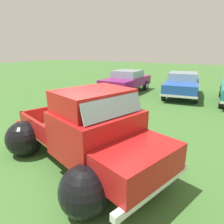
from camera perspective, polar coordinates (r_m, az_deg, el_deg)
name	(u,v)px	position (r m, az deg, el deg)	size (l,w,h in m)	color
ground_plane	(82,161)	(5.33, -8.49, -13.53)	(80.00, 80.00, 0.00)	#3D6B2D
vintage_pickup_truck	(90,138)	(4.69, -6.22, -7.46)	(4.99, 3.79, 1.96)	black
show_car_0	(126,80)	(13.40, 4.14, 8.96)	(2.01, 4.19, 1.43)	black
show_car_1	(182,84)	(12.81, 19.40, 7.64)	(2.36, 4.53, 1.43)	black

